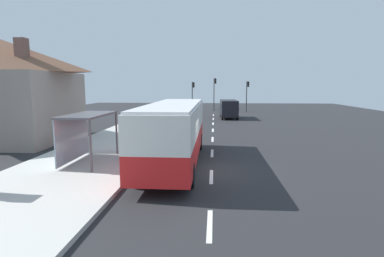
# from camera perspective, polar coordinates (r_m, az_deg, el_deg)

# --- Properties ---
(ground_plane) EXTENTS (56.00, 92.00, 0.04)m
(ground_plane) POSITION_cam_1_polar(r_m,az_deg,el_deg) (29.10, 3.34, -0.35)
(ground_plane) COLOR #262628
(sidewalk_platform) EXTENTS (6.20, 30.00, 0.18)m
(sidewalk_platform) POSITION_cam_1_polar(r_m,az_deg,el_deg) (18.54, -17.45, -5.07)
(sidewalk_platform) COLOR beige
(sidewalk_platform) RESTS_ON ground
(lane_stripe_seg_0) EXTENTS (0.16, 2.20, 0.01)m
(lane_stripe_seg_0) POSITION_cam_1_polar(r_m,az_deg,el_deg) (9.71, 3.26, -17.19)
(lane_stripe_seg_0) COLOR silver
(lane_stripe_seg_0) RESTS_ON ground
(lane_stripe_seg_1) EXTENTS (0.16, 2.20, 0.01)m
(lane_stripe_seg_1) POSITION_cam_1_polar(r_m,az_deg,el_deg) (14.40, 3.55, -8.76)
(lane_stripe_seg_1) COLOR silver
(lane_stripe_seg_1) RESTS_ON ground
(lane_stripe_seg_2) EXTENTS (0.16, 2.20, 0.01)m
(lane_stripe_seg_2) POSITION_cam_1_polar(r_m,az_deg,el_deg) (19.24, 3.69, -4.51)
(lane_stripe_seg_2) COLOR silver
(lane_stripe_seg_2) RESTS_ON ground
(lane_stripe_seg_3) EXTENTS (0.16, 2.20, 0.01)m
(lane_stripe_seg_3) POSITION_cam_1_polar(r_m,az_deg,el_deg) (24.15, 3.78, -1.98)
(lane_stripe_seg_3) COLOR silver
(lane_stripe_seg_3) RESTS_ON ground
(lane_stripe_seg_4) EXTENTS (0.16, 2.20, 0.01)m
(lane_stripe_seg_4) POSITION_cam_1_polar(r_m,az_deg,el_deg) (29.09, 3.83, -0.31)
(lane_stripe_seg_4) COLOR silver
(lane_stripe_seg_4) RESTS_ON ground
(lane_stripe_seg_5) EXTENTS (0.16, 2.20, 0.01)m
(lane_stripe_seg_5) POSITION_cam_1_polar(r_m,az_deg,el_deg) (34.05, 3.87, 0.88)
(lane_stripe_seg_5) COLOR silver
(lane_stripe_seg_5) RESTS_ON ground
(lane_stripe_seg_6) EXTENTS (0.16, 2.20, 0.01)m
(lane_stripe_seg_6) POSITION_cam_1_polar(r_m,az_deg,el_deg) (39.02, 3.90, 1.76)
(lane_stripe_seg_6) COLOR silver
(lane_stripe_seg_6) RESTS_ON ground
(lane_stripe_seg_7) EXTENTS (0.16, 2.20, 0.01)m
(lane_stripe_seg_7) POSITION_cam_1_polar(r_m,az_deg,el_deg) (43.99, 3.92, 2.45)
(lane_stripe_seg_7) COLOR silver
(lane_stripe_seg_7) RESTS_ON ground
(bus) EXTENTS (2.55, 11.01, 3.21)m
(bus) POSITION_cam_1_polar(r_m,az_deg,el_deg) (16.27, -3.25, -0.21)
(bus) COLOR red
(bus) RESTS_ON ground
(white_van) EXTENTS (2.15, 5.25, 2.30)m
(white_van) POSITION_cam_1_polar(r_m,az_deg,el_deg) (39.85, 6.73, 3.78)
(white_van) COLOR black
(white_van) RESTS_ON ground
(sedan_near) EXTENTS (1.92, 4.44, 1.52)m
(sedan_near) POSITION_cam_1_polar(r_m,az_deg,el_deg) (55.57, 6.09, 4.35)
(sedan_near) COLOR #195933
(sedan_near) RESTS_ON ground
(recycling_bin_red) EXTENTS (0.52, 0.52, 0.95)m
(recycling_bin_red) POSITION_cam_1_polar(r_m,az_deg,el_deg) (17.08, -11.49, -4.01)
(recycling_bin_red) COLOR red
(recycling_bin_red) RESTS_ON sidewalk_platform
(recycling_bin_blue) EXTENTS (0.52, 0.52, 0.95)m
(recycling_bin_blue) POSITION_cam_1_polar(r_m,az_deg,el_deg) (17.74, -10.89, -3.55)
(recycling_bin_blue) COLOR blue
(recycling_bin_blue) RESTS_ON sidewalk_platform
(traffic_light_near_side) EXTENTS (0.49, 0.28, 4.83)m
(traffic_light_near_side) POSITION_cam_1_polar(r_m,az_deg,el_deg) (49.89, 10.06, 6.68)
(traffic_light_near_side) COLOR #2D2D2D
(traffic_light_near_side) RESTS_ON ground
(traffic_light_far_side) EXTENTS (0.49, 0.28, 4.74)m
(traffic_light_far_side) POSITION_cam_1_polar(r_m,az_deg,el_deg) (50.54, 0.16, 6.75)
(traffic_light_far_side) COLOR #2D2D2D
(traffic_light_far_side) RESTS_ON ground
(traffic_light_median) EXTENTS (0.49, 0.28, 5.36)m
(traffic_light_median) POSITION_cam_1_polar(r_m,az_deg,el_deg) (51.22, 4.15, 7.17)
(traffic_light_median) COLOR #2D2D2D
(traffic_light_median) RESTS_ON ground
(bus_shelter) EXTENTS (1.80, 4.00, 2.50)m
(bus_shelter) POSITION_cam_1_polar(r_m,az_deg,el_deg) (17.01, -19.38, 0.58)
(bus_shelter) COLOR #4C4C51
(bus_shelter) RESTS_ON sidewalk_platform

